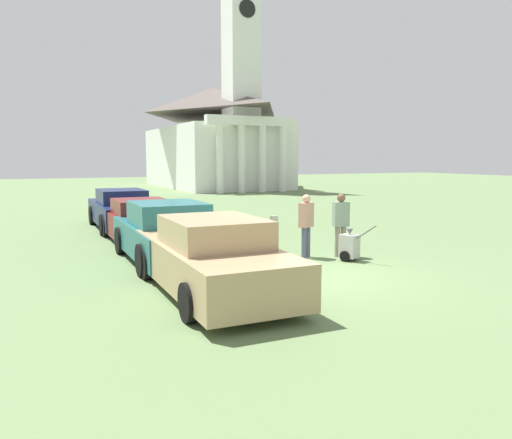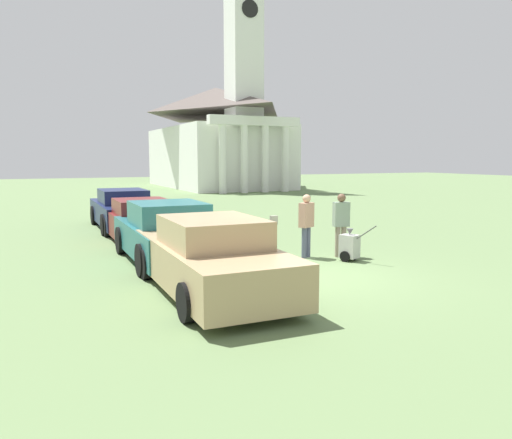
# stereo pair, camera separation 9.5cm
# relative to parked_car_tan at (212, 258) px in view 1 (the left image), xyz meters

# --- Properties ---
(ground_plane) EXTENTS (120.00, 120.00, 0.00)m
(ground_plane) POSITION_rel_parked_car_tan_xyz_m (2.47, 0.29, -0.70)
(ground_plane) COLOR #607A4C
(parked_car_tan) EXTENTS (2.10, 5.11, 1.52)m
(parked_car_tan) POSITION_rel_parked_car_tan_xyz_m (0.00, 0.00, 0.00)
(parked_car_tan) COLOR tan
(parked_car_tan) RESTS_ON ground_plane
(parked_car_teal) EXTENTS (2.12, 4.78, 1.54)m
(parked_car_teal) POSITION_rel_parked_car_tan_xyz_m (-0.00, 3.35, 0.01)
(parked_car_teal) COLOR #23666B
(parked_car_teal) RESTS_ON ground_plane
(parked_car_maroon) EXTENTS (1.95, 4.69, 1.37)m
(parked_car_maroon) POSITION_rel_parked_car_tan_xyz_m (0.00, 6.59, -0.06)
(parked_car_maroon) COLOR maroon
(parked_car_maroon) RESTS_ON ground_plane
(parked_car_navy) EXTENTS (1.99, 5.13, 1.48)m
(parked_car_navy) POSITION_rel_parked_car_tan_xyz_m (0.00, 9.98, -0.00)
(parked_car_navy) COLOR #19234C
(parked_car_navy) RESTS_ON ground_plane
(parking_meter) EXTENTS (0.18, 0.09, 1.27)m
(parking_meter) POSITION_rel_parked_car_tan_xyz_m (2.16, 1.52, 0.19)
(parking_meter) COLOR slate
(parking_meter) RESTS_ON ground_plane
(person_worker) EXTENTS (0.47, 0.38, 1.70)m
(person_worker) POSITION_rel_parked_car_tan_xyz_m (3.50, 2.26, 0.26)
(person_worker) COLOR #515670
(person_worker) RESTS_ON ground_plane
(person_supervisor) EXTENTS (0.46, 0.30, 1.71)m
(person_supervisor) POSITION_rel_parked_car_tan_xyz_m (4.40, 1.96, 0.27)
(person_supervisor) COLOR gray
(person_supervisor) RESTS_ON ground_plane
(equipment_cart) EXTENTS (0.58, 0.98, 1.00)m
(equipment_cart) POSITION_rel_parked_car_tan_xyz_m (4.30, 1.41, -0.31)
(equipment_cart) COLOR #B2B2AD
(equipment_cart) RESTS_ON ground_plane
(church) EXTENTS (8.93, 17.22, 21.97)m
(church) POSITION_rel_parked_car_tan_xyz_m (12.65, 33.81, 4.36)
(church) COLOR white
(church) RESTS_ON ground_plane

